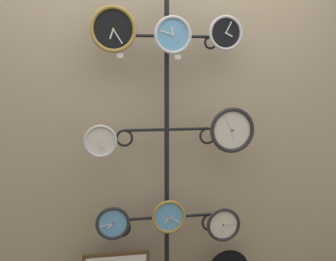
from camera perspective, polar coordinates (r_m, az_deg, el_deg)
shop_wall at (r=2.78m, az=-0.74°, el=4.55°), size 4.40×0.04×2.80m
display_stand at (r=2.74m, az=-0.18°, el=-9.76°), size 0.76×0.33×2.12m
clock_top_left at (r=2.50m, az=-7.96°, el=14.36°), size 0.29×0.04×0.29m
clock_top_center at (r=2.52m, az=0.69°, el=13.70°), size 0.24×0.04×0.24m
clock_top_right at (r=2.63m, az=8.35°, el=13.82°), size 0.23×0.04×0.23m
clock_middle_left at (r=2.50m, az=-9.78°, el=-1.53°), size 0.21×0.04×0.21m
clock_middle_right at (r=2.67m, az=9.28°, el=0.05°), size 0.31×0.04×0.31m
clock_bottom_left at (r=2.67m, az=-8.02°, el=-13.17°), size 0.23×0.04×0.23m
clock_bottom_center at (r=2.70m, az=0.20°, el=-12.38°), size 0.23×0.04×0.23m
clock_bottom_right at (r=2.79m, az=8.04°, el=-13.37°), size 0.24×0.04×0.24m
price_tag_upper at (r=2.49m, az=-6.97°, el=10.78°), size 0.04×0.00×0.03m
price_tag_mid at (r=2.51m, az=1.44°, el=10.62°), size 0.04×0.00×0.03m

